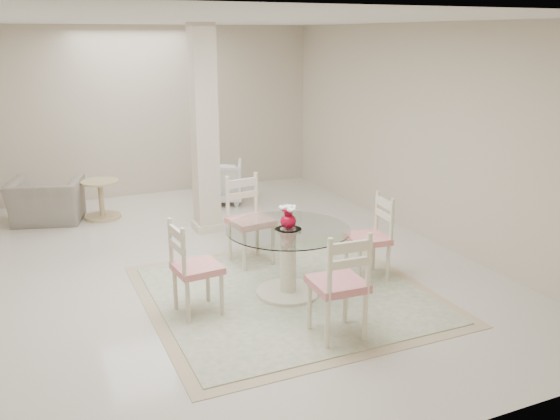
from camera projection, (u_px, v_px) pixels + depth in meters
name	position (u px, v px, depth m)	size (l,w,h in m)	color
ground	(200.00, 267.00, 6.76)	(7.00, 7.00, 0.00)	beige
room_shell	(193.00, 104.00, 6.23)	(6.02, 7.02, 2.71)	beige
column	(204.00, 131.00, 7.71)	(0.30, 0.30, 2.70)	beige
area_rug	(288.00, 294.00, 6.05)	(2.81, 2.81, 0.02)	tan
dining_table	(288.00, 262.00, 5.95)	(1.24, 1.24, 0.71)	#FBEDCE
red_vase	(288.00, 217.00, 5.82)	(0.18, 0.17, 0.24)	#AD0521
dining_chair_east	(373.00, 231.00, 6.32)	(0.45, 0.45, 1.02)	beige
dining_chair_north	(248.00, 213.00, 6.77)	(0.50, 0.50, 1.12)	beige
dining_chair_west	(190.00, 261.00, 5.47)	(0.45, 0.45, 1.03)	beige
dining_chair_south	(342.00, 278.00, 5.01)	(0.46, 0.46, 1.10)	#F3ECC8
recliner_taupe	(47.00, 201.00, 8.31)	(0.95, 0.83, 0.62)	gray
armchair_white	(219.00, 182.00, 9.31)	(0.70, 0.72, 0.66)	white
side_table	(101.00, 201.00, 8.50)	(0.53, 0.53, 0.55)	tan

